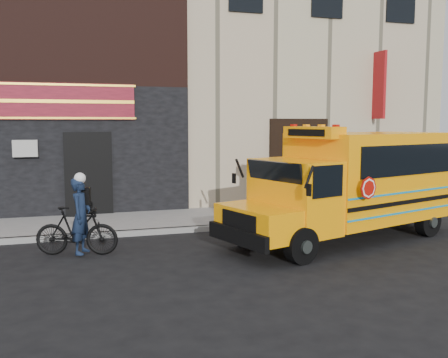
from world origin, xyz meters
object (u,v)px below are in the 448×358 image
(school_bus, at_px, (357,181))
(sign_pole, at_px, (341,173))
(cyclist, at_px, (81,218))
(bicycle, at_px, (77,231))

(school_bus, distance_m, sign_pole, 1.93)
(school_bus, bearing_deg, cyclist, 177.38)
(sign_pole, xyz_separation_m, bicycle, (-7.59, -1.45, -0.97))
(school_bus, height_order, bicycle, school_bus)
(school_bus, relative_size, bicycle, 3.86)
(bicycle, bearing_deg, sign_pole, -62.88)
(sign_pole, bearing_deg, school_bus, -108.12)
(school_bus, bearing_deg, sign_pole, 71.88)
(cyclist, bearing_deg, school_bus, -69.62)
(school_bus, height_order, cyclist, school_bus)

